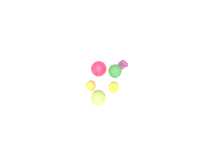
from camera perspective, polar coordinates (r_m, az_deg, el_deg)
name	(u,v)px	position (r m, az deg, el deg)	size (l,w,h in m)	color
ground_plane	(112,92)	(0.79, 0.00, -2.18)	(6.00, 6.00, 0.00)	gray
table_surface	(112,91)	(0.78, 0.00, -1.91)	(1.20, 1.20, 0.02)	silver
bowl	(112,88)	(0.75, 0.00, -0.99)	(0.22, 0.22, 0.04)	silver
broccoli	(116,72)	(0.71, 0.92, 3.22)	(0.04, 0.04, 0.06)	#8CB76B
apple_red	(98,99)	(0.69, -3.66, -3.83)	(0.05, 0.05, 0.05)	olive
apple_green	(99,69)	(0.73, -3.51, 4.00)	(0.05, 0.05, 0.05)	#B7142D
orange_front	(90,86)	(0.71, -5.67, -0.54)	(0.03, 0.03, 0.03)	orange
orange_back	(114,88)	(0.70, 0.53, -1.00)	(0.04, 0.04, 0.04)	orange
grape_cluster	(123,64)	(0.75, 2.90, 5.20)	(0.04, 0.04, 0.04)	#5B1E42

